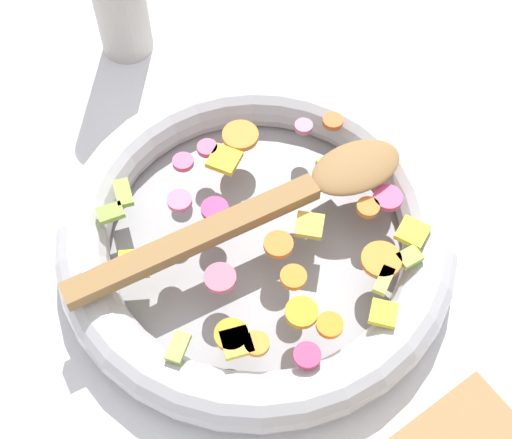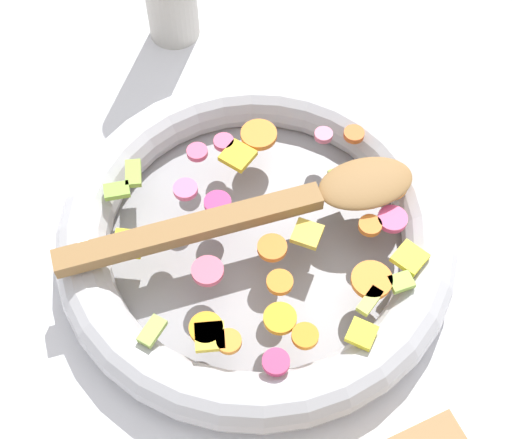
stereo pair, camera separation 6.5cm
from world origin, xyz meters
TOP-DOWN VIEW (x-y plane):
  - ground_plane at (0.00, 0.00)m, footprint 4.00×4.00m
  - skillet at (0.00, 0.00)m, footprint 0.37×0.37m
  - chopped_vegetables at (0.01, -0.02)m, footprint 0.29×0.27m
  - wooden_spoon at (0.02, -0.00)m, footprint 0.33×0.08m

SIDE VIEW (x-z plane):
  - ground_plane at x=0.00m, z-range 0.00..0.00m
  - skillet at x=0.00m, z-range 0.00..0.05m
  - chopped_vegetables at x=0.01m, z-range 0.05..0.06m
  - wooden_spoon at x=0.02m, z-range 0.06..0.07m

